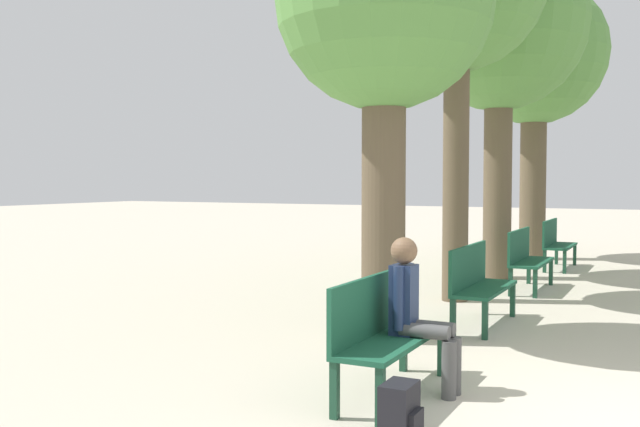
# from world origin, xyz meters

# --- Properties ---
(bench_row_0) EXTENTS (0.45, 1.54, 0.96)m
(bench_row_0) POSITION_xyz_m (-2.18, 0.24, 0.55)
(bench_row_0) COLOR #195138
(bench_row_0) RESTS_ON ground_plane
(bench_row_1) EXTENTS (0.45, 1.54, 0.96)m
(bench_row_1) POSITION_xyz_m (-2.18, 3.28, 0.55)
(bench_row_1) COLOR #195138
(bench_row_1) RESTS_ON ground_plane
(bench_row_2) EXTENTS (0.45, 1.54, 0.96)m
(bench_row_2) POSITION_xyz_m (-2.18, 6.33, 0.55)
(bench_row_2) COLOR #195138
(bench_row_2) RESTS_ON ground_plane
(bench_row_3) EXTENTS (0.45, 1.54, 0.96)m
(bench_row_3) POSITION_xyz_m (-2.18, 9.38, 0.55)
(bench_row_3) COLOR #195138
(bench_row_3) RESTS_ON ground_plane
(tree_row_0) EXTENTS (2.34, 2.34, 4.82)m
(tree_row_0) POSITION_xyz_m (-2.91, 2.08, 3.55)
(tree_row_0) COLOR brown
(tree_row_0) RESTS_ON ground_plane
(tree_row_2) EXTENTS (3.04, 3.04, 5.99)m
(tree_row_2) POSITION_xyz_m (-2.91, 7.52, 4.39)
(tree_row_2) COLOR brown
(tree_row_2) RESTS_ON ground_plane
(tree_row_3) EXTENTS (3.10, 3.10, 6.05)m
(tree_row_3) POSITION_xyz_m (-2.91, 10.95, 4.40)
(tree_row_3) COLOR brown
(tree_row_3) RESTS_ON ground_plane
(person_seated) EXTENTS (0.58, 0.33, 1.27)m
(person_seated) POSITION_xyz_m (-1.95, 0.41, 0.68)
(person_seated) COLOR #4C4C4C
(person_seated) RESTS_ON ground_plane
(backpack) EXTENTS (0.24, 0.29, 0.40)m
(backpack) POSITION_xyz_m (-1.68, -0.71, 0.19)
(backpack) COLOR black
(backpack) RESTS_ON ground_plane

